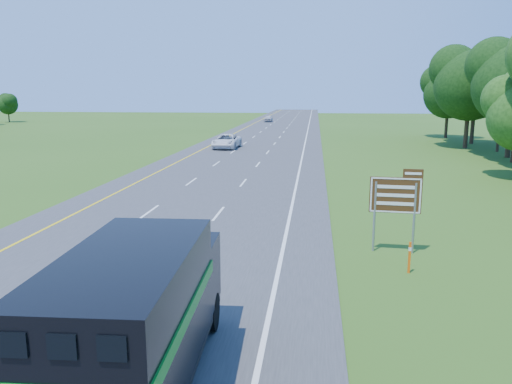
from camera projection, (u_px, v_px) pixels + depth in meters
road at (254, 149)px, 55.04m from camera, size 15.00×260.00×0.04m
lane_markings at (254, 149)px, 55.04m from camera, size 11.15×260.00×0.01m
horse_truck at (139, 316)px, 9.95m from camera, size 2.58×7.37×3.22m
white_suv at (227, 141)px, 55.51m from camera, size 2.77×5.70×1.56m
far_car at (268, 118)px, 105.54m from camera, size 1.65×4.06×1.38m
exit_sign at (396, 199)px, 19.15m from camera, size 1.95×0.22×3.31m
delineator at (409, 256)px, 17.18m from camera, size 0.09×0.05×1.12m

